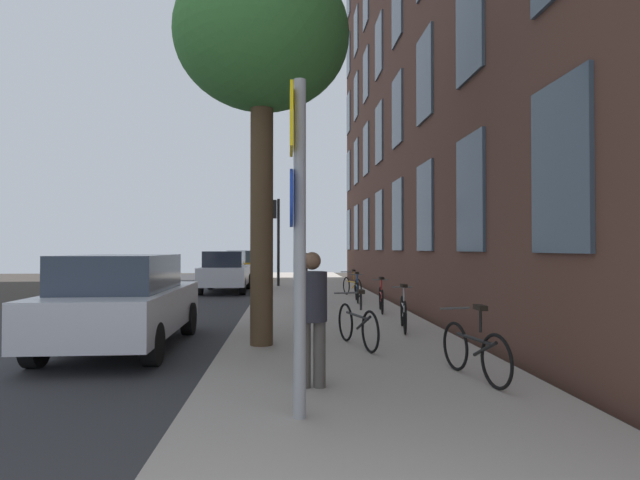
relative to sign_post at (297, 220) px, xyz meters
The scene contains 17 objects.
ground_plane 11.52m from the sign_post, 103.05° to the left, with size 41.80×41.80×0.00m, color #332D28.
road_asphalt 12.16m from the sign_post, 112.87° to the left, with size 7.00×38.00×0.01m, color #2D2D30.
sidewalk 11.26m from the sign_post, 85.15° to the left, with size 4.20×38.00×0.12m, color #9E9389.
sign_post is the anchor object (origin of this frame).
traffic_light 17.57m from the sign_post, 91.87° to the left, with size 0.43×0.24×3.78m.
tree_near 5.02m from the sign_post, 97.88° to the left, with size 2.96×2.96×6.49m.
bicycle_0 3.01m from the sign_post, 30.63° to the left, with size 0.46×1.58×0.93m.
bicycle_1 3.98m from the sign_post, 73.18° to the left, with size 0.57×1.70×0.95m.
bicycle_2 5.83m from the sign_post, 66.87° to the left, with size 0.46×1.68×0.92m.
bicycle_3 8.55m from the sign_post, 74.13° to the left, with size 0.42×1.58×0.90m.
bicycle_4 10.96m from the sign_post, 79.23° to the left, with size 0.42×1.58×0.91m.
bicycle_5 12.85m from the sign_post, 80.43° to the left, with size 0.56×1.68×0.91m.
pedestrian_0 1.47m from the sign_post, 79.68° to the left, with size 0.47×0.47×1.58m.
pedestrian_1 10.05m from the sign_post, 88.24° to the left, with size 0.44×0.44×1.74m.
car_0 5.19m from the sign_post, 125.16° to the left, with size 1.90×4.36×1.62m.
car_1 16.03m from the sign_post, 99.15° to the left, with size 1.83×4.32×1.62m.
car_2 22.64m from the sign_post, 95.97° to the left, with size 1.89×4.47×1.62m.
Camera 1 is at (0.06, -1.03, 1.74)m, focal length 29.06 mm.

